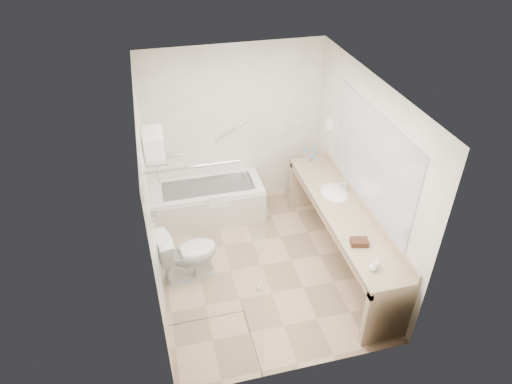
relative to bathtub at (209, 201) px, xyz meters
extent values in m
plane|color=tan|center=(0.50, -1.24, -0.28)|extent=(3.20, 3.20, 0.00)
cube|color=white|center=(0.50, -1.24, 2.22)|extent=(2.60, 3.20, 0.10)
cube|color=white|center=(0.50, 0.36, 0.97)|extent=(2.60, 0.10, 2.50)
cube|color=white|center=(0.50, -2.84, 0.97)|extent=(2.60, 0.10, 2.50)
cube|color=white|center=(-0.80, -1.24, 0.97)|extent=(0.10, 3.20, 2.50)
cube|color=white|center=(1.80, -1.24, 0.97)|extent=(0.10, 3.20, 2.50)
cube|color=white|center=(0.00, 0.01, 0.00)|extent=(1.60, 0.70, 0.55)
cube|color=beige|center=(0.00, -0.35, -0.03)|extent=(1.60, 0.02, 0.50)
cube|color=white|center=(0.10, -0.34, 0.22)|extent=(0.28, 0.06, 0.18)
cylinder|color=silver|center=(-0.45, 0.32, 0.67)|extent=(0.40, 0.03, 0.03)
cylinder|color=silver|center=(0.45, 0.32, 0.97)|extent=(0.53, 0.03, 0.33)
cube|color=silver|center=(-0.35, -1.94, 0.77)|extent=(0.90, 0.01, 2.10)
cube|color=silver|center=(0.10, -2.39, 0.77)|extent=(0.02, 0.90, 2.10)
cylinder|color=silver|center=(-0.35, -1.94, 1.82)|extent=(0.90, 0.02, 0.02)
sphere|color=silver|center=(0.13, -2.54, 0.72)|extent=(0.05, 0.05, 0.05)
cylinder|color=silver|center=(-0.75, -2.39, 1.67)|extent=(0.04, 0.10, 0.10)
cube|color=silver|center=(-0.67, -0.89, 1.42)|extent=(0.24, 0.55, 0.02)
cylinder|color=silver|center=(-0.67, -0.89, 1.20)|extent=(0.02, 0.55, 0.02)
cube|color=white|center=(-0.67, -0.89, 1.04)|extent=(0.03, 0.42, 0.32)
cube|color=white|center=(-0.67, -0.89, 1.48)|extent=(0.22, 0.40, 0.08)
cube|color=white|center=(-0.67, -0.89, 1.57)|extent=(0.22, 0.40, 0.08)
cube|color=white|center=(-0.67, -0.89, 1.65)|extent=(0.22, 0.40, 0.08)
cube|color=tan|center=(1.52, -1.39, 0.55)|extent=(0.55, 2.70, 0.05)
cube|color=tan|center=(1.78, -1.39, 0.62)|extent=(0.03, 2.70, 0.10)
cube|color=tan|center=(1.27, -1.39, 0.49)|extent=(0.04, 2.70, 0.08)
cube|color=tan|center=(1.52, -2.70, 0.12)|extent=(0.55, 0.08, 0.80)
cube|color=tan|center=(1.52, -0.08, 0.12)|extent=(0.55, 0.08, 0.80)
ellipsoid|color=white|center=(1.55, -0.99, 0.54)|extent=(0.40, 0.52, 0.14)
cylinder|color=silver|center=(1.70, -0.99, 0.65)|extent=(0.03, 0.03, 0.14)
cube|color=#ABB0B7|center=(1.79, -1.39, 1.27)|extent=(0.02, 2.00, 1.20)
cube|color=white|center=(1.75, -0.19, 1.17)|extent=(0.08, 0.10, 0.18)
imported|color=white|center=(-0.45, -1.19, 0.10)|extent=(0.84, 0.57, 0.75)
cube|color=#4A271A|center=(1.44, -2.02, 0.61)|extent=(0.22, 0.17, 0.07)
imported|color=white|center=(1.46, -2.42, 0.60)|extent=(0.06, 0.13, 0.06)
imported|color=white|center=(1.40, -2.44, 0.61)|extent=(0.10, 0.12, 0.08)
cylinder|color=silver|center=(1.55, -0.14, 0.66)|extent=(0.06, 0.06, 0.17)
cylinder|color=#267ED8|center=(1.55, -0.14, 0.76)|extent=(0.03, 0.03, 0.03)
cylinder|color=silver|center=(1.44, -0.14, 0.66)|extent=(0.06, 0.06, 0.18)
cylinder|color=#267ED8|center=(1.44, -0.14, 0.76)|extent=(0.03, 0.03, 0.03)
cylinder|color=silver|center=(1.49, -0.32, 0.66)|extent=(0.06, 0.06, 0.18)
cylinder|color=#267ED8|center=(1.49, -0.32, 0.76)|extent=(0.03, 0.03, 0.03)
cylinder|color=silver|center=(1.51, -0.15, 0.62)|extent=(0.08, 0.08, 0.09)
cylinder|color=silver|center=(1.38, -0.88, 0.62)|extent=(0.09, 0.09, 0.09)
camera|label=1|loc=(-0.64, -5.53, 4.04)|focal=32.00mm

